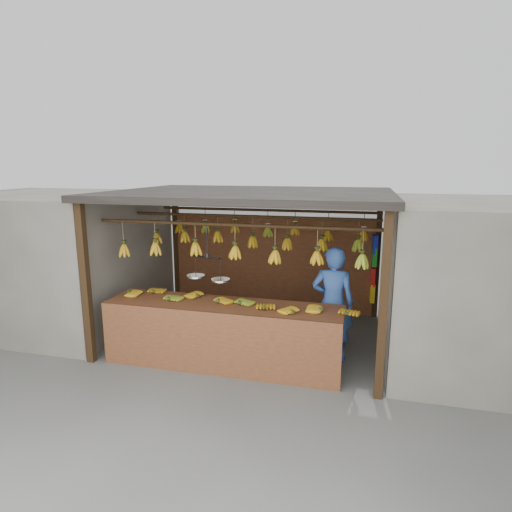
# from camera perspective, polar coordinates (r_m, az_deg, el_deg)

# --- Properties ---
(ground) EXTENTS (80.00, 80.00, 0.00)m
(ground) POSITION_cam_1_polar(r_m,az_deg,el_deg) (7.27, -0.59, -10.55)
(ground) COLOR #5B5B57
(stall) EXTENTS (4.30, 3.30, 2.40)m
(stall) POSITION_cam_1_polar(r_m,az_deg,el_deg) (7.09, 0.06, 5.36)
(stall) COLOR black
(stall) RESTS_ON ground
(neighbor_left) EXTENTS (3.00, 3.00, 2.30)m
(neighbor_left) POSITION_cam_1_polar(r_m,az_deg,el_deg) (8.56, -24.60, -0.15)
(neighbor_left) COLOR slate
(neighbor_left) RESTS_ON ground
(neighbor_right) EXTENTS (3.00, 3.00, 2.30)m
(neighbor_right) POSITION_cam_1_polar(r_m,az_deg,el_deg) (6.95, 29.46, -3.22)
(neighbor_right) COLOR slate
(neighbor_right) RESTS_ON ground
(counter) EXTENTS (3.49, 0.76, 0.96)m
(counter) POSITION_cam_1_polar(r_m,az_deg,el_deg) (5.96, -4.70, -8.49)
(counter) COLOR brown
(counter) RESTS_ON ground
(hanging_bananas) EXTENTS (3.59, 2.24, 0.37)m
(hanging_bananas) POSITION_cam_1_polar(r_m,az_deg,el_deg) (6.83, -0.56, 2.03)
(hanging_bananas) COLOR #C28D14
(hanging_bananas) RESTS_ON ground
(balance_scale) EXTENTS (0.66, 0.36, 0.78)m
(balance_scale) POSITION_cam_1_polar(r_m,az_deg,el_deg) (6.07, -6.43, -2.50)
(balance_scale) COLOR black
(balance_scale) RESTS_ON ground
(vendor) EXTENTS (0.62, 0.41, 1.68)m
(vendor) POSITION_cam_1_polar(r_m,az_deg,el_deg) (6.30, 10.19, -6.25)
(vendor) COLOR #3359A5
(vendor) RESTS_ON ground
(bag_bundles) EXTENTS (0.08, 0.26, 1.24)m
(bag_bundles) POSITION_cam_1_polar(r_m,az_deg,el_deg) (8.05, 15.41, -1.49)
(bag_bundles) COLOR #1426BF
(bag_bundles) RESTS_ON ground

